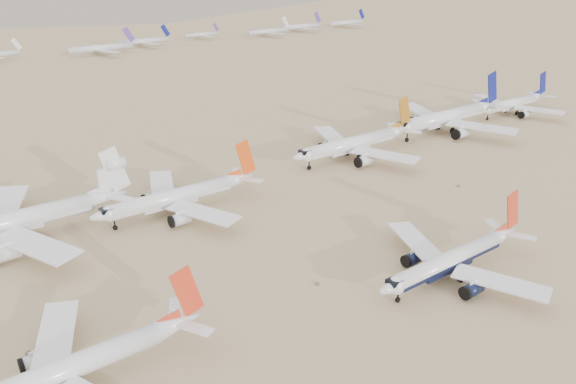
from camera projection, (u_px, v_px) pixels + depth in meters
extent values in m
plane|color=#997F59|center=(464.00, 268.00, 124.80)|extent=(7000.00, 7000.00, 0.00)
cylinder|color=white|center=(448.00, 261.00, 119.25)|extent=(32.01, 3.78, 3.78)
cube|color=black|center=(448.00, 263.00, 119.44)|extent=(31.37, 3.84, 0.85)
sphere|color=white|center=(396.00, 285.00, 110.46)|extent=(3.78, 3.78, 3.78)
cube|color=black|center=(394.00, 282.00, 109.74)|extent=(2.65, 2.46, 0.95)
cone|color=white|center=(503.00, 234.00, 130.01)|extent=(8.00, 3.78, 3.78)
cube|color=white|center=(501.00, 283.00, 112.59)|extent=(12.36, 19.48, 0.59)
cube|color=white|center=(522.00, 236.00, 127.96)|extent=(5.08, 6.64, 0.23)
cylinder|color=black|center=(473.00, 289.00, 113.41)|extent=(4.45, 2.72, 2.72)
cube|color=white|center=(415.00, 240.00, 129.15)|extent=(12.36, 19.48, 0.59)
cube|color=white|center=(494.00, 225.00, 133.39)|extent=(5.08, 6.64, 0.23)
cylinder|color=black|center=(413.00, 258.00, 125.01)|extent=(4.45, 2.72, 2.72)
cube|color=red|center=(513.00, 210.00, 129.06)|extent=(6.07, 0.30, 10.00)
cylinder|color=black|center=(398.00, 300.00, 112.47)|extent=(1.14, 0.47, 1.14)
cylinder|color=black|center=(460.00, 278.00, 119.43)|extent=(1.59, 0.95, 1.59)
cylinder|color=black|center=(441.00, 268.00, 123.34)|extent=(1.59, 0.95, 1.59)
cylinder|color=white|center=(61.00, 371.00, 87.53)|extent=(32.53, 3.90, 3.90)
cone|color=white|center=(178.00, 323.00, 98.46)|extent=(8.13, 3.90, 3.90)
cube|color=white|center=(196.00, 328.00, 96.37)|extent=(5.16, 6.75, 0.23)
cube|color=white|center=(56.00, 332.00, 97.62)|extent=(12.56, 19.80, 0.61)
cube|color=white|center=(176.00, 308.00, 101.90)|extent=(5.16, 6.75, 0.23)
cylinder|color=silver|center=(38.00, 361.00, 93.42)|extent=(4.52, 2.81, 2.81)
cube|color=red|center=(187.00, 292.00, 97.49)|extent=(6.17, 0.31, 10.16)
cylinder|color=black|center=(68.00, 377.00, 91.73)|extent=(1.64, 0.98, 1.64)
cylinder|color=white|center=(444.00, 117.00, 217.03)|extent=(42.96, 5.21, 5.21)
cube|color=silver|center=(443.00, 119.00, 217.29)|extent=(42.10, 5.29, 1.17)
sphere|color=white|center=(406.00, 127.00, 205.23)|extent=(5.21, 5.21, 5.21)
cube|color=black|center=(404.00, 123.00, 204.24)|extent=(3.65, 3.38, 1.30)
cone|color=white|center=(485.00, 106.00, 231.46)|extent=(10.74, 5.21, 5.21)
cube|color=white|center=(482.00, 127.00, 208.05)|extent=(16.59, 26.15, 0.81)
cube|color=white|center=(499.00, 106.00, 228.70)|extent=(6.82, 8.92, 0.31)
cylinder|color=silver|center=(461.00, 133.00, 209.17)|extent=(5.97, 3.75, 3.75)
cube|color=white|center=(419.00, 110.00, 230.37)|extent=(16.59, 26.15, 0.81)
cube|color=white|center=(479.00, 101.00, 236.01)|extent=(6.82, 8.92, 0.31)
cylinder|color=silver|center=(418.00, 120.00, 224.84)|extent=(5.97, 3.75, 3.75)
cube|color=navy|center=(492.00, 87.00, 230.18)|extent=(8.14, 0.42, 13.42)
cylinder|color=black|center=(407.00, 140.00, 208.00)|extent=(1.56, 0.65, 1.56)
cylinder|color=black|center=(453.00, 131.00, 217.25)|extent=(2.19, 1.30, 2.19)
cylinder|color=black|center=(438.00, 127.00, 222.63)|extent=(2.19, 1.30, 2.19)
cylinder|color=white|center=(350.00, 144.00, 189.17)|extent=(37.73, 4.59, 4.59)
cube|color=silver|center=(350.00, 146.00, 189.39)|extent=(36.98, 4.65, 1.03)
sphere|color=white|center=(307.00, 155.00, 178.81)|extent=(4.59, 4.59, 4.59)
cube|color=black|center=(305.00, 152.00, 177.93)|extent=(3.21, 2.98, 1.15)
cone|color=white|center=(398.00, 131.00, 201.84)|extent=(9.43, 4.59, 4.59)
cube|color=white|center=(385.00, 155.00, 181.28)|extent=(14.57, 22.96, 0.71)
cube|color=white|center=(411.00, 131.00, 199.41)|extent=(5.99, 7.83, 0.28)
cylinder|color=silver|center=(365.00, 161.00, 182.26)|extent=(5.24, 3.30, 3.30)
cube|color=white|center=(331.00, 135.00, 200.89)|extent=(14.57, 22.96, 0.71)
cube|color=white|center=(393.00, 126.00, 205.84)|extent=(5.99, 7.83, 0.28)
cylinder|color=silver|center=(327.00, 146.00, 196.03)|extent=(5.24, 3.30, 3.30)
cube|color=#B3721D|center=(405.00, 112.00, 200.71)|extent=(7.15, 0.37, 11.78)
cylinder|color=black|center=(309.00, 168.00, 181.24)|extent=(1.38, 0.57, 1.38)
cylinder|color=black|center=(360.00, 158.00, 189.36)|extent=(1.93, 1.15, 1.93)
cylinder|color=black|center=(347.00, 153.00, 194.09)|extent=(1.93, 1.15, 1.93)
cylinder|color=white|center=(172.00, 197.00, 149.07)|extent=(34.20, 4.18, 4.18)
cube|color=silver|center=(172.00, 199.00, 149.28)|extent=(33.52, 4.24, 0.94)
sphere|color=white|center=(109.00, 214.00, 139.68)|extent=(4.18, 4.18, 4.18)
cube|color=black|center=(106.00, 210.00, 138.89)|extent=(2.93, 2.72, 1.04)
cone|color=white|center=(239.00, 179.00, 160.56)|extent=(8.55, 4.18, 4.18)
cube|color=white|center=(203.00, 213.00, 141.91)|extent=(13.21, 20.81, 0.65)
cube|color=white|center=(252.00, 180.00, 158.35)|extent=(5.43, 7.10, 0.25)
cylinder|color=silver|center=(181.00, 219.00, 142.81)|extent=(4.75, 3.01, 3.01)
cube|color=white|center=(162.00, 184.00, 159.71)|extent=(13.21, 20.81, 0.65)
cube|color=white|center=(237.00, 172.00, 164.18)|extent=(5.43, 7.10, 0.25)
cylinder|color=silver|center=(153.00, 198.00, 155.31)|extent=(4.75, 3.01, 3.01)
cube|color=#E54A13|center=(246.00, 157.00, 159.53)|extent=(6.48, 0.33, 10.68)
cylinder|color=black|center=(115.00, 228.00, 141.90)|extent=(1.25, 0.52, 1.25)
cylinder|color=black|center=(183.00, 213.00, 149.24)|extent=(1.76, 1.04, 1.76)
cylinder|color=black|center=(173.00, 206.00, 153.56)|extent=(1.76, 1.04, 1.76)
cylinder|color=white|center=(6.00, 223.00, 133.36)|extent=(40.20, 4.81, 4.81)
cube|color=silver|center=(6.00, 225.00, 133.60)|extent=(39.40, 4.89, 1.08)
cone|color=white|center=(108.00, 196.00, 146.87)|extent=(10.05, 4.81, 4.81)
cube|color=white|center=(36.00, 245.00, 124.97)|extent=(15.53, 24.47, 0.75)
cube|color=white|center=(121.00, 198.00, 144.29)|extent=(6.38, 8.34, 0.29)
cylinder|color=silver|center=(7.00, 253.00, 126.01)|extent=(5.58, 3.47, 3.47)
cube|color=white|center=(7.00, 203.00, 145.82)|extent=(15.53, 24.47, 0.75)
cube|color=white|center=(108.00, 187.00, 151.12)|extent=(6.38, 8.34, 0.29)
cube|color=white|center=(115.00, 169.00, 145.67)|extent=(7.62, 0.39, 12.55)
cylinder|color=white|center=(115.00, 164.00, 145.21)|extent=(5.03, 3.12, 3.12)
cylinder|color=black|center=(20.00, 243.00, 133.57)|extent=(2.02, 1.20, 2.02)
cylinder|color=black|center=(13.00, 233.00, 138.54)|extent=(2.02, 1.20, 2.02)
cylinder|color=white|center=(511.00, 104.00, 241.95)|extent=(33.64, 4.06, 4.06)
cube|color=silver|center=(511.00, 105.00, 242.15)|extent=(32.97, 4.12, 0.91)
sphere|color=white|center=(487.00, 110.00, 232.71)|extent=(4.06, 4.06, 4.06)
cube|color=black|center=(487.00, 107.00, 231.94)|extent=(2.84, 2.64, 1.02)
cone|color=white|center=(538.00, 96.00, 253.25)|extent=(8.41, 4.06, 4.06)
cube|color=white|center=(539.00, 110.00, 234.92)|extent=(12.99, 20.47, 0.63)
cube|color=white|center=(548.00, 96.00, 251.09)|extent=(5.34, 6.98, 0.24)
cylinder|color=silver|center=(525.00, 114.00, 235.79)|extent=(4.67, 2.93, 2.93)
cube|color=white|center=(490.00, 99.00, 252.39)|extent=(12.99, 20.47, 0.63)
cube|color=white|center=(532.00, 93.00, 256.81)|extent=(5.34, 6.98, 0.24)
cylinder|color=silver|center=(491.00, 106.00, 248.05)|extent=(4.67, 2.93, 2.93)
cube|color=navy|center=(543.00, 83.00, 252.25)|extent=(6.38, 0.33, 10.51)
cylinder|color=black|center=(487.00, 119.00, 234.87)|extent=(1.22, 0.51, 1.22)
cylinder|color=black|center=(517.00, 113.00, 242.12)|extent=(1.71, 1.02, 1.71)
cylinder|color=black|center=(505.00, 110.00, 246.32)|extent=(1.71, 1.02, 1.71)
cube|color=white|center=(16.00, 44.00, 368.60)|extent=(6.47, 0.32, 8.15)
cylinder|color=silver|center=(101.00, 48.00, 384.00)|extent=(44.01, 4.35, 4.35)
cube|color=#503B8F|center=(129.00, 35.00, 392.49)|extent=(8.77, 0.43, 11.04)
cube|color=silver|center=(107.00, 51.00, 375.85)|extent=(11.60, 20.26, 0.43)
cube|color=silver|center=(95.00, 47.00, 392.66)|extent=(11.60, 20.26, 0.43)
cylinder|color=silver|center=(144.00, 41.00, 416.31)|extent=(37.89, 3.74, 3.74)
cube|color=navy|center=(165.00, 30.00, 423.62)|extent=(7.55, 0.37, 9.50)
cube|color=silver|center=(149.00, 43.00, 409.30)|extent=(9.98, 17.44, 0.37)
cube|color=silver|center=(139.00, 40.00, 423.77)|extent=(9.98, 17.44, 0.37)
cylinder|color=silver|center=(201.00, 34.00, 453.36)|extent=(28.98, 2.86, 2.86)
cube|color=#503B8F|center=(216.00, 27.00, 458.95)|extent=(5.77, 0.29, 7.27)
cube|color=silver|center=(206.00, 36.00, 448.00)|extent=(7.63, 13.34, 0.29)
cube|color=silver|center=(197.00, 34.00, 459.06)|extent=(7.63, 13.34, 0.29)
cylinder|color=silver|center=(268.00, 31.00, 467.52)|extent=(38.36, 3.79, 3.79)
cube|color=white|center=(285.00, 22.00, 474.92)|extent=(7.64, 0.38, 9.62)
cube|color=silver|center=(275.00, 33.00, 460.42)|extent=(10.10, 17.66, 0.38)
cube|color=silver|center=(261.00, 31.00, 475.07)|extent=(10.10, 17.66, 0.38)
cylinder|color=silver|center=(301.00, 27.00, 496.72)|extent=(40.86, 4.04, 4.04)
cube|color=#503B8F|center=(318.00, 17.00, 504.60)|extent=(8.14, 0.40, 10.25)
cube|color=silver|center=(308.00, 28.00, 489.16)|extent=(10.76, 18.81, 0.40)
cube|color=silver|center=(293.00, 26.00, 504.76)|extent=(10.76, 18.81, 0.40)
cylinder|color=silver|center=(346.00, 23.00, 525.00)|extent=(40.30, 3.98, 3.98)
cube|color=navy|center=(362.00, 14.00, 532.77)|extent=(8.03, 0.40, 10.11)
cube|color=silver|center=(354.00, 24.00, 517.55)|extent=(10.62, 18.55, 0.40)
cube|color=silver|center=(339.00, 22.00, 532.93)|extent=(10.62, 18.55, 0.40)
ellipsoid|color=brown|center=(28.00, 353.00, 97.94)|extent=(1.12, 1.12, 0.62)
ellipsoid|color=brown|center=(317.00, 283.00, 118.61)|extent=(0.98, 0.98, 0.54)
ellipsoid|color=brown|center=(520.00, 234.00, 139.28)|extent=(0.84, 0.84, 0.46)
ellipsoid|color=brown|center=(458.00, 186.00, 168.40)|extent=(0.98, 0.98, 0.54)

